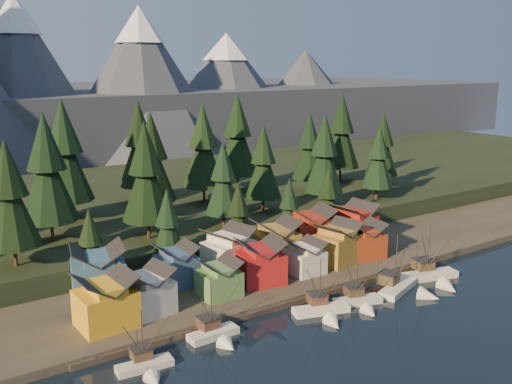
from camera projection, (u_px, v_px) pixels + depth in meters
ground at (344, 338)px, 92.76m from camera, size 500.00×500.00×0.00m
shore_strip at (219, 263)px, 124.90m from camera, size 400.00×50.00×1.50m
hillside at (132, 206)px, 164.78m from camera, size 420.00×100.00×6.00m
dock at (283, 301)px, 105.97m from camera, size 80.00×4.00×1.00m
mountain_ridge at (16, 101)px, 257.11m from camera, size 560.00×190.00×90.00m
boat_0 at (146, 360)px, 82.42m from camera, size 8.74×9.39×10.11m
boat_1 at (216, 327)px, 91.96m from camera, size 8.80×9.56×11.22m
boat_3 at (324, 305)px, 100.69m from camera, size 10.94×11.40×11.18m
boat_4 at (360, 295)px, 104.56m from camera, size 9.80×10.26×10.89m
boat_5 at (405, 281)px, 110.50m from camera, size 12.17×12.62×12.71m
boat_6 at (434, 270)px, 116.53m from camera, size 12.96×13.58×12.90m
house_front_0 at (106, 299)px, 92.81m from camera, size 9.29×8.82×8.94m
house_front_1 at (147, 290)px, 97.63m from camera, size 9.04×8.77×8.21m
house_front_2 at (219, 277)px, 105.21m from camera, size 7.26×7.31×6.94m
house_front_3 at (260, 260)px, 111.31m from camera, size 10.03×9.72×8.67m
house_front_4 at (305, 256)px, 116.58m from camera, size 6.79×7.31×6.86m
house_front_5 at (337, 242)px, 122.16m from camera, size 9.83×9.21×8.99m
house_front_6 at (364, 239)px, 126.03m from camera, size 9.10×8.74×7.96m
house_back_0 at (98, 271)px, 103.57m from camera, size 10.99×10.71×10.07m
house_back_1 at (176, 264)px, 109.92m from camera, size 7.33×7.42×8.12m
house_back_2 at (228, 249)px, 116.33m from camera, size 10.54×9.99×9.51m
house_back_3 at (276, 240)px, 122.92m from camera, size 10.06×9.19×9.26m
house_back_4 at (310, 228)px, 129.71m from camera, size 11.08×10.80×10.16m
house_back_5 at (353, 223)px, 134.17m from camera, size 9.49×9.59×9.96m
tree_hill_2 at (9, 198)px, 105.37m from camera, size 10.51×10.51×24.49m
tree_hill_3 at (47, 172)px, 120.09m from camera, size 11.98×11.98×27.92m
tree_hill_4 at (65, 154)px, 136.35m from camera, size 12.70×12.70×29.59m
tree_hill_5 at (146, 175)px, 122.06m from camera, size 11.10×11.10×25.86m
tree_hill_6 at (152, 161)px, 138.48m from camera, size 11.28×11.28×26.28m
tree_hill_7 at (223, 181)px, 130.91m from camera, size 8.77×8.77×20.44m
tree_hill_8 at (203, 149)px, 153.84m from camera, size 11.58×11.58×26.99m
tree_hill_9 at (263, 164)px, 145.00m from camera, size 9.72×9.72×22.64m
tree_hill_10 at (237, 137)px, 168.77m from camera, size 12.43×12.43×28.96m
tree_hill_11 at (324, 156)px, 149.41m from camera, size 10.64×10.64×24.79m
tree_hill_12 at (309, 149)px, 166.83m from camera, size 10.15×10.15×23.64m
tree_hill_13 at (378, 159)px, 158.07m from camera, size 8.97×8.97×20.90m
tree_hill_14 at (341, 134)px, 180.93m from camera, size 12.03×12.03×28.02m
tree_hill_15 at (140, 147)px, 154.20m from camera, size 11.95×11.95×27.83m
tree_hill_17 at (382, 147)px, 172.40m from camera, size 9.93×9.93×23.14m
tree_shore_0 at (91, 245)px, 107.53m from camera, size 6.79×6.79×15.83m
tree_shore_1 at (168, 227)px, 116.02m from camera, size 7.57×7.57×17.64m
tree_shore_2 at (238, 215)px, 125.33m from camera, size 7.36×7.36×17.14m
tree_shore_3 at (289, 209)px, 133.07m from camera, size 6.95×6.95×16.18m
tree_shore_4 at (328, 198)px, 139.41m from camera, size 7.64×7.64×17.79m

